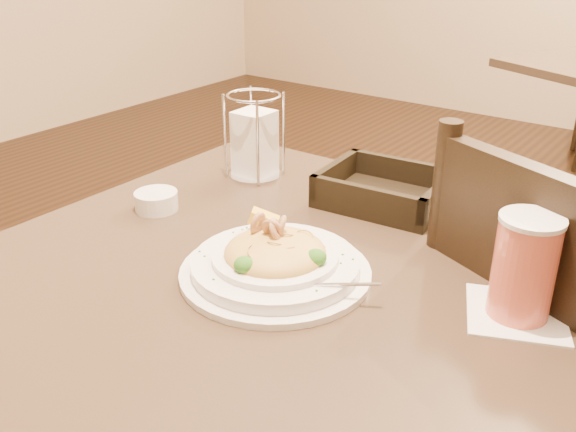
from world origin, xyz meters
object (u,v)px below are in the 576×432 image
Objects in this scene: bread_basket at (385,192)px; side_plate at (481,238)px; pasta_bowl at (275,261)px; napkin_caddy at (255,142)px; dining_chair_near at (561,397)px; drink_glass at (524,268)px; main_table at (281,392)px; butter_ramekin at (156,201)px.

bread_basket is 0.20m from side_plate.
pasta_bowl is 1.32× the size of bread_basket.
napkin_caddy is (-0.27, 0.29, 0.05)m from pasta_bowl.
dining_chair_near is 5.97× the size of side_plate.
pasta_bowl is 0.34m from drink_glass.
main_table is at bearing -91.04° from bread_basket.
dining_chair_near is 0.75m from butter_ramekin.
drink_glass is at bearing -56.81° from side_plate.
bread_basket is (-0.31, 0.22, -0.05)m from drink_glass.
dining_chair_near is at bearing 35.01° from main_table.
bread_basket reaches higher than side_plate.
main_table is 5.53× the size of drink_glass.
drink_glass is 0.63m from butter_ramekin.
napkin_caddy is (-0.27, 0.27, 0.30)m from main_table.
side_plate is (0.20, -0.04, -0.02)m from bread_basket.
main_table is 0.25m from pasta_bowl.
dining_chair_near is at bearing -1.58° from side_plate.
main_table is 5.78× the size of side_plate.
drink_glass reaches higher than butter_ramekin.
main_table is 0.49m from napkin_caddy.
napkin_caddy is 0.24m from butter_ramekin.
butter_ramekin is at bearing -139.67° from bread_basket.
napkin_caddy reaches higher than butter_ramekin.
pasta_bowl reaches higher than butter_ramekin.
drink_glass reaches higher than side_plate.
napkin_caddy is at bearing 134.33° from main_table.
main_table is at bearing -45.67° from napkin_caddy.
dining_chair_near reaches higher than butter_ramekin.
napkin_caddy reaches higher than drink_glass.
drink_glass is (0.32, 0.11, 0.05)m from pasta_bowl.
pasta_bowl is (0.00, -0.02, 0.25)m from main_table.
pasta_bowl reaches higher than main_table.
pasta_bowl is at bearing -74.38° from main_table.
side_plate is at bearing 123.19° from drink_glass.
dining_chair_near is 3.08× the size of pasta_bowl.
dining_chair_near is 0.71m from napkin_caddy.
pasta_bowl is 3.96× the size of butter_ramekin.
bread_basket is at bearing 88.96° from main_table.
bread_basket is 1.47× the size of side_plate.
main_table is 0.40m from bread_basket.
butter_ramekin is (-0.31, -0.26, -0.00)m from bread_basket.
dining_chair_near reaches higher than pasta_bowl.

